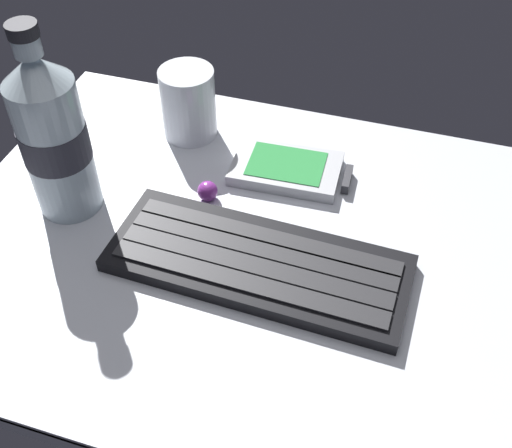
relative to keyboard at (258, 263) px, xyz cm
name	(u,v)px	position (x,y,z in cm)	size (l,w,h in cm)	color
ground_plane	(255,253)	(-1.08, 2.64, -1.79)	(64.00, 48.00, 2.80)	silver
keyboard	(258,263)	(0.00, 0.00, 0.00)	(29.38, 12.06, 1.70)	black
handheld_device	(292,170)	(-0.42, 14.38, -0.08)	(13.05, 8.15, 1.50)	#B7BABF
juice_cup	(189,106)	(-14.13, 18.29, 3.10)	(6.40, 6.40, 8.50)	silver
water_bottle	(54,135)	(-21.79, 3.08, 8.20)	(6.73, 6.73, 20.80)	silver
trackball_mouse	(208,191)	(-8.08, 7.87, 0.29)	(2.20, 2.20, 2.20)	purple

